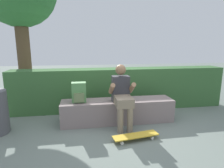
# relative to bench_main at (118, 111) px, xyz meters

# --- Properties ---
(ground_plane) EXTENTS (24.00, 24.00, 0.00)m
(ground_plane) POSITION_rel_bench_main_xyz_m (0.00, -0.39, -0.24)
(ground_plane) COLOR slate
(bench_main) EXTENTS (2.33, 0.51, 0.47)m
(bench_main) POSITION_rel_bench_main_xyz_m (0.00, 0.00, 0.00)
(bench_main) COLOR gray
(bench_main) RESTS_ON ground
(person_skater) EXTENTS (0.49, 0.62, 1.22)m
(person_skater) POSITION_rel_bench_main_xyz_m (0.04, -0.22, 0.43)
(person_skater) COLOR #333338
(person_skater) RESTS_ON ground
(skateboard_near_person) EXTENTS (0.82, 0.33, 0.09)m
(skateboard_near_person) POSITION_rel_bench_main_xyz_m (0.16, -0.84, -0.16)
(skateboard_near_person) COLOR gold
(skateboard_near_person) RESTS_ON ground
(backpack_on_bench) EXTENTS (0.28, 0.23, 0.40)m
(backpack_on_bench) POSITION_rel_bench_main_xyz_m (-0.79, -0.01, 0.43)
(backpack_on_bench) COLOR #51894C
(backpack_on_bench) RESTS_ON bench_main
(hedge_row) EXTENTS (5.27, 0.51, 1.02)m
(hedge_row) POSITION_rel_bench_main_xyz_m (0.23, 0.85, 0.28)
(hedge_row) COLOR #356031
(hedge_row) RESTS_ON ground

